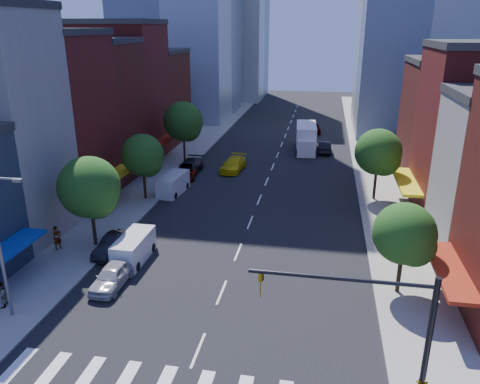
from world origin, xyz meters
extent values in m
plane|color=black|center=(0.00, 0.00, 0.00)|extent=(220.00, 220.00, 0.00)
cube|color=gray|center=(-12.50, 40.00, 0.07)|extent=(5.00, 120.00, 0.15)
cube|color=gray|center=(12.50, 40.00, 0.07)|extent=(5.00, 120.00, 0.15)
cube|color=maroon|center=(-21.00, 20.50, 8.00)|extent=(12.00, 9.00, 16.00)
cube|color=#591B16|center=(-21.00, 29.00, 7.50)|extent=(12.00, 8.00, 15.00)
cube|color=maroon|center=(-21.00, 37.50, 8.50)|extent=(12.00, 9.00, 17.00)
cube|color=#591B16|center=(-21.00, 47.00, 6.50)|extent=(12.00, 10.00, 13.00)
cube|color=#591B16|center=(21.00, 34.00, 6.50)|extent=(12.00, 10.00, 13.00)
cylinder|color=black|center=(10.50, -4.50, 4.15)|extent=(0.24, 0.24, 8.00)
cylinder|color=black|center=(7.00, -4.50, 7.75)|extent=(7.00, 0.16, 0.16)
imported|color=gold|center=(4.00, -4.50, 7.15)|extent=(0.22, 0.18, 1.10)
imported|color=gold|center=(10.50, -4.50, 3.35)|extent=(0.48, 2.24, 0.90)
cylinder|color=slate|center=(-11.00, 1.00, 8.95)|extent=(2.00, 0.14, 0.14)
cube|color=slate|center=(-10.10, 1.00, 8.90)|extent=(0.50, 0.25, 0.18)
cylinder|color=black|center=(-11.50, 11.00, 2.11)|extent=(0.28, 0.28, 3.92)
sphere|color=#1A4112|center=(-11.50, 11.00, 5.05)|extent=(4.80, 4.80, 4.80)
sphere|color=#1A4112|center=(-10.90, 10.70, 4.35)|extent=(3.36, 3.36, 3.36)
cylinder|color=black|center=(-11.50, 22.00, 1.97)|extent=(0.28, 0.28, 3.64)
sphere|color=#1A4112|center=(-11.50, 22.00, 4.70)|extent=(4.20, 4.20, 4.20)
sphere|color=#1A4112|center=(-10.90, 21.70, 4.05)|extent=(2.94, 2.94, 2.94)
cylinder|color=black|center=(-11.50, 36.00, 2.25)|extent=(0.28, 0.28, 4.20)
sphere|color=#1A4112|center=(-11.50, 36.00, 5.40)|extent=(5.00, 5.00, 5.00)
sphere|color=#1A4112|center=(-10.90, 35.70, 4.65)|extent=(3.50, 3.50, 3.50)
cylinder|color=black|center=(11.50, 8.00, 1.83)|extent=(0.28, 0.28, 3.36)
sphere|color=#1A4112|center=(11.50, 8.00, 4.35)|extent=(4.00, 4.00, 4.00)
sphere|color=#1A4112|center=(12.10, 7.70, 3.75)|extent=(2.80, 2.80, 2.80)
cylinder|color=black|center=(11.50, 26.00, 2.11)|extent=(0.28, 0.28, 3.92)
sphere|color=#1A4112|center=(11.50, 26.00, 5.05)|extent=(4.60, 4.60, 4.60)
sphere|color=#1A4112|center=(12.10, 25.70, 4.35)|extent=(3.22, 3.22, 3.22)
imported|color=#A8A8AD|center=(-7.50, 5.48, 0.76)|extent=(1.87, 4.49, 1.52)
imported|color=black|center=(-9.50, 10.13, 0.73)|extent=(1.92, 4.56, 1.46)
imported|color=#999999|center=(-9.50, 30.04, 0.71)|extent=(2.84, 5.32, 1.42)
imported|color=black|center=(-9.50, 31.42, 0.82)|extent=(2.39, 5.71, 1.65)
cube|color=silver|center=(-7.50, 9.35, 0.97)|extent=(1.87, 4.64, 1.94)
cube|color=black|center=(-7.51, 7.59, 1.25)|extent=(1.72, 0.93, 0.83)
cylinder|color=black|center=(-8.34, 7.78, 0.32)|extent=(0.23, 0.70, 0.70)
cylinder|color=black|center=(-6.67, 7.78, 0.32)|extent=(0.23, 0.70, 0.70)
cylinder|color=black|center=(-8.33, 10.93, 0.32)|extent=(0.23, 0.70, 0.70)
cylinder|color=black|center=(-6.66, 10.92, 0.32)|extent=(0.23, 0.70, 0.70)
cube|color=silver|center=(-9.28, 24.36, 1.01)|extent=(2.35, 4.96, 2.02)
cube|color=black|center=(-9.45, 22.55, 1.30)|extent=(1.86, 1.12, 0.86)
cylinder|color=black|center=(-10.29, 22.82, 0.34)|extent=(0.31, 0.75, 0.73)
cylinder|color=black|center=(-8.57, 22.66, 0.34)|extent=(0.31, 0.75, 0.73)
cylinder|color=black|center=(-10.00, 26.07, 0.34)|extent=(0.31, 0.75, 0.73)
cylinder|color=black|center=(-8.27, 25.91, 0.34)|extent=(0.31, 0.75, 0.73)
imported|color=#D6CB0B|center=(-4.55, 33.54, 0.80)|extent=(2.73, 5.70, 1.60)
imported|color=black|center=(6.33, 44.39, 0.80)|extent=(1.89, 4.92, 1.60)
imported|color=#999999|center=(4.55, 56.94, 0.79)|extent=(2.39, 4.82, 1.58)
cube|color=silver|center=(3.65, 45.72, 1.81)|extent=(3.16, 7.49, 3.61)
cube|color=silver|center=(3.91, 41.43, 1.24)|extent=(2.61, 2.18, 2.26)
cylinder|color=black|center=(2.62, 42.26, 0.51)|extent=(0.40, 1.04, 1.02)
cylinder|color=black|center=(5.10, 42.41, 0.51)|extent=(0.40, 1.04, 1.02)
cylinder|color=black|center=(2.30, 47.33, 0.51)|extent=(0.40, 1.04, 1.02)
cylinder|color=black|center=(4.78, 47.48, 0.51)|extent=(0.40, 1.04, 1.02)
imported|color=#999999|center=(-13.99, 9.70, 1.12)|extent=(0.74, 0.84, 1.93)
imported|color=#999999|center=(-13.07, 1.69, 1.01)|extent=(0.67, 0.85, 1.71)
camera|label=1|loc=(6.05, -20.49, 16.77)|focal=35.00mm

